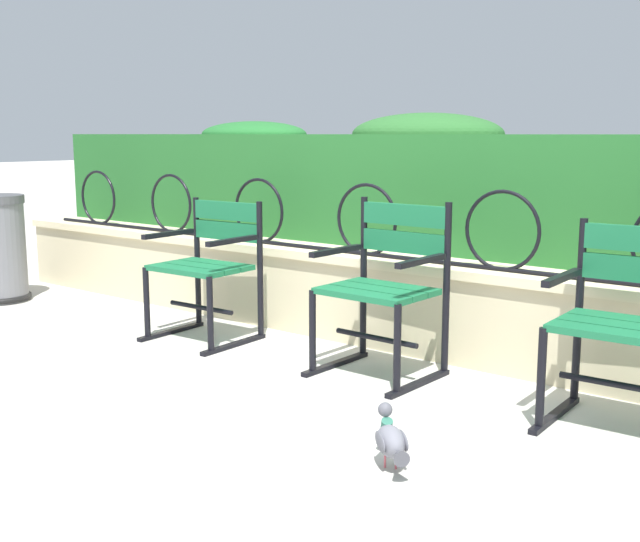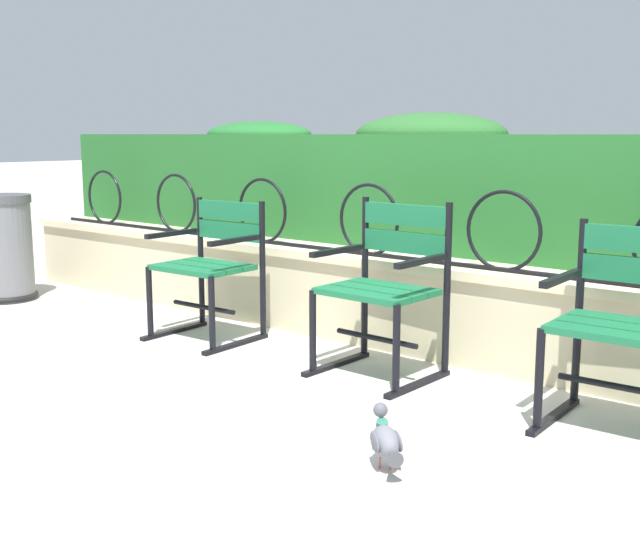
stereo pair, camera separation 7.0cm
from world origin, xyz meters
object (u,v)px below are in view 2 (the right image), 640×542
pigeon_near_chairs (386,441)px  trash_bin (4,250)px  park_chair_centre (386,284)px  park_chair_left (212,263)px  park_chair_right (629,321)px

pigeon_near_chairs → trash_bin: (-3.92, 0.70, 0.26)m
park_chair_centre → trash_bin: park_chair_centre is taller
park_chair_centre → park_chair_left: bearing=-177.0°
trash_bin → park_chair_centre: bearing=5.1°
pigeon_near_chairs → park_chair_centre: bearing=125.2°
park_chair_centre → pigeon_near_chairs: bearing=-54.8°
park_chair_right → trash_bin: size_ratio=1.09×
park_chair_centre → park_chair_right: park_chair_centre is taller
park_chair_centre → park_chair_right: bearing=-0.1°
park_chair_right → pigeon_near_chairs: 1.16m
pigeon_near_chairs → trash_bin: bearing=169.9°
park_chair_left → park_chair_right: 2.44m
pigeon_near_chairs → park_chair_left: bearing=154.4°
park_chair_left → park_chair_centre: 1.23m
park_chair_centre → park_chair_right: 1.22m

